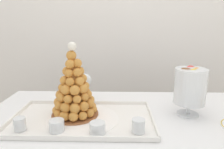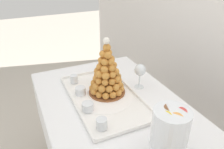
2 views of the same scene
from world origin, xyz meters
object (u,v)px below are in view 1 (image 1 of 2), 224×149
(serving_tray, at_px, (83,119))
(macaron_goblet, at_px, (190,86))
(dessert_cup_centre, at_px, (97,128))
(dessert_cup_left, at_px, (20,124))
(wine_glass, at_px, (85,81))
(dessert_cup_mid_left, at_px, (57,126))
(dessert_cup_mid_right, at_px, (138,126))
(croquembouche, at_px, (74,88))

(serving_tray, height_order, macaron_goblet, macaron_goblet)
(macaron_goblet, bearing_deg, dessert_cup_centre, -154.82)
(dessert_cup_centre, distance_m, macaron_goblet, 0.49)
(dessert_cup_left, bearing_deg, wine_glass, 59.45)
(dessert_cup_mid_left, relative_size, dessert_cup_centre, 0.97)
(dessert_cup_left, distance_m, dessert_cup_mid_left, 0.16)
(dessert_cup_mid_left, xyz_separation_m, dessert_cup_centre, (0.17, -0.01, -0.00))
(dessert_cup_mid_left, relative_size, dessert_cup_mid_right, 1.13)
(dessert_cup_mid_left, distance_m, wine_glass, 0.39)
(dessert_cup_mid_right, bearing_deg, croquembouche, 152.06)
(dessert_cup_centre, bearing_deg, dessert_cup_mid_left, 175.99)
(dessert_cup_left, distance_m, dessert_cup_centre, 0.32)
(dessert_cup_mid_left, distance_m, macaron_goblet, 0.64)
(dessert_cup_mid_left, relative_size, wine_glass, 0.39)
(croquembouche, distance_m, dessert_cup_left, 0.27)
(serving_tray, height_order, croquembouche, croquembouche)
(serving_tray, height_order, dessert_cup_mid_left, dessert_cup_mid_left)
(dessert_cup_mid_right, bearing_deg, serving_tray, 154.77)
(dessert_cup_centre, distance_m, wine_glass, 0.41)
(serving_tray, relative_size, dessert_cup_mid_left, 10.43)
(croquembouche, relative_size, dessert_cup_left, 6.64)
(serving_tray, bearing_deg, croquembouche, 139.40)
(croquembouche, height_order, dessert_cup_mid_right, croquembouche)
(croquembouche, xyz_separation_m, macaron_goblet, (0.55, 0.04, 0.00))
(dessert_cup_left, bearing_deg, dessert_cup_mid_right, -0.31)
(dessert_cup_mid_left, height_order, dessert_cup_centre, dessert_cup_mid_left)
(dessert_cup_mid_left, bearing_deg, wine_glass, 80.55)
(serving_tray, relative_size, wine_glass, 4.05)
(serving_tray, relative_size, dessert_cup_mid_right, 11.78)
(dessert_cup_mid_left, height_order, macaron_goblet, macaron_goblet)
(dessert_cup_left, xyz_separation_m, wine_glass, (0.22, 0.37, 0.09))
(croquembouche, relative_size, dessert_cup_centre, 5.49)
(croquembouche, bearing_deg, macaron_goblet, 3.68)
(dessert_cup_left, relative_size, wine_glass, 0.33)
(dessert_cup_left, relative_size, dessert_cup_mid_left, 0.85)
(dessert_cup_mid_right, height_order, wine_glass, wine_glass)
(dessert_cup_mid_right, bearing_deg, dessert_cup_mid_left, -179.63)
(croquembouche, xyz_separation_m, dessert_cup_centre, (0.12, -0.17, -0.11))
(dessert_cup_mid_right, relative_size, macaron_goblet, 0.22)
(dessert_cup_left, height_order, dessert_cup_centre, dessert_cup_left)
(macaron_goblet, xyz_separation_m, wine_glass, (-0.54, 0.18, -0.03))
(dessert_cup_centre, bearing_deg, dessert_cup_mid_right, 4.91)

